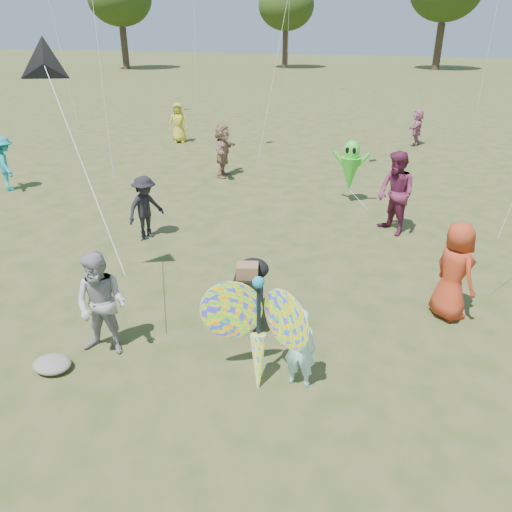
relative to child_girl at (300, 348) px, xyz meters
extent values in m
plane|color=#51592B|center=(-0.95, 0.04, -0.60)|extent=(160.00, 160.00, 0.00)
imported|color=#B4F2FF|center=(0.00, 0.00, 0.00)|extent=(0.44, 0.29, 1.20)
imported|color=#98969C|center=(-2.93, -0.20, 0.22)|extent=(0.86, 0.70, 1.63)
ellipsoid|color=slate|center=(-3.43, -0.84, -0.51)|extent=(0.57, 0.46, 0.18)
imported|color=#AC361B|center=(1.95, 2.55, 0.25)|extent=(0.94, 0.98, 1.69)
imported|color=black|center=(-4.62, 3.93, 0.13)|extent=(0.86, 1.08, 1.47)
imported|color=#96725C|center=(-4.91, 9.26, 0.24)|extent=(0.71, 1.62, 1.68)
imported|color=#692341|center=(0.72, 6.06, 0.37)|extent=(1.18, 1.19, 1.94)
imported|color=gold|center=(-8.61, 13.45, 0.20)|extent=(0.91, 0.75, 1.60)
imported|color=teal|center=(-10.40, 5.86, 0.20)|extent=(1.17, 1.11, 1.59)
imported|color=#B26683|center=(0.79, 16.05, 0.12)|extent=(0.59, 1.37, 1.43)
cube|color=black|center=(-1.18, 1.26, -0.05)|extent=(0.69, 0.96, 0.71)
cube|color=black|center=(-1.18, 1.26, -0.38)|extent=(0.59, 0.77, 0.10)
ellipsoid|color=black|center=(-1.18, 1.51, 0.28)|extent=(0.51, 0.45, 0.33)
cylinder|color=black|center=(-1.42, 0.91, -0.45)|extent=(0.13, 0.30, 0.30)
cylinder|color=black|center=(-0.94, 0.91, -0.45)|extent=(0.13, 0.30, 0.30)
cylinder|color=black|center=(-1.18, 1.71, -0.49)|extent=(0.11, 0.23, 0.22)
cylinder|color=black|center=(-1.18, 0.78, 0.38)|extent=(0.43, 0.15, 0.03)
cube|color=#906545|center=(-1.18, 1.21, 0.36)|extent=(0.41, 0.37, 0.26)
ellipsoid|color=orange|center=(-0.96, -0.04, 0.41)|extent=(0.98, 0.71, 1.24)
ellipsoid|color=orange|center=(-0.20, -0.04, 0.41)|extent=(0.98, 0.71, 1.24)
cylinder|color=black|center=(-0.58, -0.02, 0.36)|extent=(0.06, 0.06, 1.00)
cone|color=orange|center=(-0.53, -0.19, -0.30)|extent=(0.36, 0.49, 0.93)
sphere|color=teal|center=(-0.58, -0.04, 0.91)|extent=(0.16, 0.16, 0.16)
cone|color=black|center=(-4.38, 1.14, 3.38)|extent=(0.89, 0.62, 0.81)
cylinder|color=silver|center=(-3.46, 0.52, 2.05)|extent=(1.86, 1.25, 2.67)
cone|color=green|center=(-0.63, 7.94, 0.20)|extent=(0.56, 0.56, 0.95)
ellipsoid|color=green|center=(-0.63, 7.94, 0.85)|extent=(0.44, 0.39, 0.57)
ellipsoid|color=black|center=(-0.72, 7.76, 0.90)|extent=(0.10, 0.05, 0.17)
ellipsoid|color=black|center=(-0.54, 7.76, 0.90)|extent=(0.10, 0.05, 0.17)
cylinder|color=green|center=(-0.93, 7.94, 0.60)|extent=(0.43, 0.10, 0.49)
cylinder|color=green|center=(-0.33, 7.94, 0.60)|extent=(0.43, 0.10, 0.49)
cylinder|color=silver|center=(-0.33, 7.74, -0.40)|extent=(0.61, 0.41, 0.41)
cylinder|color=#3A2D21|center=(-30.95, 45.04, 1.50)|extent=(0.70, 0.70, 4.20)
cylinder|color=#3A2D21|center=(-14.95, 52.04, 1.29)|extent=(0.63, 0.63, 3.78)
ellipsoid|color=#2B4214|center=(-14.95, 52.04, 5.70)|extent=(5.94, 5.94, 5.05)
cylinder|color=#3A2D21|center=(1.05, 55.04, 1.71)|extent=(0.77, 0.77, 4.62)
camera|label=1|loc=(1.22, -5.41, 3.93)|focal=35.00mm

